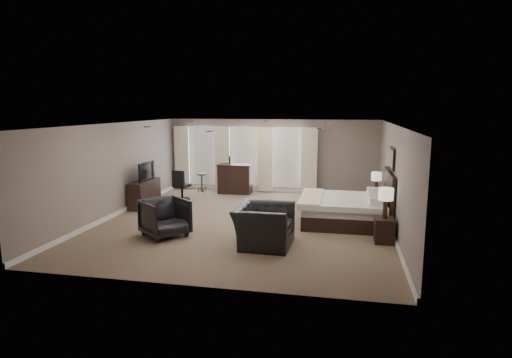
% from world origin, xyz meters
% --- Properties ---
extents(room, '(7.60, 8.60, 2.64)m').
position_xyz_m(room, '(0.00, 0.00, 1.30)').
color(room, brown).
rests_on(room, ground).
extents(window_bay, '(5.25, 0.20, 2.30)m').
position_xyz_m(window_bay, '(-1.00, 4.11, 1.20)').
color(window_bay, silver).
rests_on(window_bay, room).
extents(bed, '(2.22, 2.12, 1.41)m').
position_xyz_m(bed, '(2.58, 0.37, 0.71)').
color(bed, silver).
rests_on(bed, ground).
extents(nightstand_near, '(0.42, 0.52, 0.56)m').
position_xyz_m(nightstand_near, '(3.47, -1.08, 0.28)').
color(nightstand_near, black).
rests_on(nightstand_near, ground).
extents(nightstand_far, '(0.42, 0.52, 0.56)m').
position_xyz_m(nightstand_far, '(3.47, 1.82, 0.28)').
color(nightstand_far, black).
rests_on(nightstand_far, ground).
extents(lamp_near, '(0.33, 0.33, 0.69)m').
position_xyz_m(lamp_near, '(3.47, -1.08, 0.91)').
color(lamp_near, beige).
rests_on(lamp_near, nightstand_near).
extents(lamp_far, '(0.30, 0.30, 0.61)m').
position_xyz_m(lamp_far, '(3.47, 1.82, 0.87)').
color(lamp_far, beige).
rests_on(lamp_far, nightstand_far).
extents(wall_art, '(0.04, 0.96, 0.56)m').
position_xyz_m(wall_art, '(3.70, 0.37, 1.75)').
color(wall_art, slate).
rests_on(wall_art, room).
extents(dresser, '(0.45, 1.39, 0.81)m').
position_xyz_m(dresser, '(-3.45, 1.11, 0.40)').
color(dresser, black).
rests_on(dresser, ground).
extents(tv, '(0.57, 1.00, 0.13)m').
position_xyz_m(tv, '(-3.45, 1.11, 0.88)').
color(tv, black).
rests_on(tv, dresser).
extents(armchair_near, '(0.93, 1.40, 1.20)m').
position_xyz_m(armchair_near, '(0.83, -1.82, 0.60)').
color(armchair_near, black).
rests_on(armchair_near, ground).
extents(armchair_far, '(1.30, 1.31, 0.99)m').
position_xyz_m(armchair_far, '(-1.58, -1.64, 0.49)').
color(armchair_far, black).
rests_on(armchair_far, ground).
extents(bar_counter, '(1.20, 0.62, 1.04)m').
position_xyz_m(bar_counter, '(-1.23, 3.66, 0.52)').
color(bar_counter, black).
rests_on(bar_counter, ground).
extents(bar_stool_left, '(0.42, 0.42, 0.67)m').
position_xyz_m(bar_stool_left, '(-2.46, 3.64, 0.34)').
color(bar_stool_left, black).
rests_on(bar_stool_left, ground).
extents(bar_stool_right, '(0.51, 0.51, 0.83)m').
position_xyz_m(bar_stool_right, '(-0.90, 3.68, 0.41)').
color(bar_stool_right, black).
rests_on(bar_stool_right, ground).
extents(desk_chair, '(0.60, 0.60, 1.01)m').
position_xyz_m(desk_chair, '(-2.68, 2.25, 0.50)').
color(desk_chair, black).
rests_on(desk_chair, ground).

